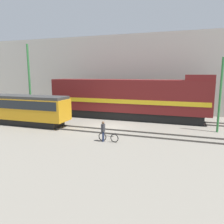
{
  "coord_description": "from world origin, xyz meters",
  "views": [
    {
      "loc": [
        7.44,
        -21.0,
        5.56
      ],
      "look_at": [
        0.6,
        -0.73,
        1.8
      ],
      "focal_mm": 35.0,
      "sensor_mm": 36.0,
      "label": 1
    }
  ],
  "objects_px": {
    "person": "(103,129)",
    "utility_pole_left": "(29,82)",
    "streetcar": "(16,108)",
    "utility_pole_center": "(220,96)",
    "freight_locomotive": "(128,99)",
    "bicycle": "(108,137)"
  },
  "relations": [
    {
      "from": "person",
      "to": "utility_pole_left",
      "type": "relative_size",
      "value": 0.19
    },
    {
      "from": "person",
      "to": "utility_pole_center",
      "type": "relative_size",
      "value": 0.24
    },
    {
      "from": "freight_locomotive",
      "to": "utility_pole_left",
      "type": "bearing_deg",
      "value": -164.23
    },
    {
      "from": "freight_locomotive",
      "to": "streetcar",
      "type": "xyz_separation_m",
      "value": [
        -11.08,
        -6.65,
        -0.7
      ]
    },
    {
      "from": "streetcar",
      "to": "utility_pole_center",
      "type": "height_order",
      "value": "utility_pole_center"
    },
    {
      "from": "bicycle",
      "to": "utility_pole_left",
      "type": "distance_m",
      "value": 14.65
    },
    {
      "from": "utility_pole_left",
      "to": "bicycle",
      "type": "bearing_deg",
      "value": -26.14
    },
    {
      "from": "streetcar",
      "to": "person",
      "type": "distance_m",
      "value": 11.92
    },
    {
      "from": "person",
      "to": "utility_pole_left",
      "type": "height_order",
      "value": "utility_pole_left"
    },
    {
      "from": "utility_pole_center",
      "to": "person",
      "type": "bearing_deg",
      "value": -146.0
    },
    {
      "from": "streetcar",
      "to": "person",
      "type": "xyz_separation_m",
      "value": [
        11.51,
        -2.99,
        -0.8
      ]
    },
    {
      "from": "streetcar",
      "to": "bicycle",
      "type": "xyz_separation_m",
      "value": [
        11.92,
        -2.86,
        -1.49
      ]
    },
    {
      "from": "freight_locomotive",
      "to": "utility_pole_left",
      "type": "distance_m",
      "value": 12.39
    },
    {
      "from": "person",
      "to": "bicycle",
      "type": "bearing_deg",
      "value": 17.63
    },
    {
      "from": "person",
      "to": "utility_pole_center",
      "type": "bearing_deg",
      "value": 34.0
    },
    {
      "from": "bicycle",
      "to": "utility_pole_center",
      "type": "height_order",
      "value": "utility_pole_center"
    },
    {
      "from": "person",
      "to": "utility_pole_left",
      "type": "bearing_deg",
      "value": 152.61
    },
    {
      "from": "freight_locomotive",
      "to": "utility_pole_center",
      "type": "xyz_separation_m",
      "value": [
        9.79,
        -3.32,
        0.99
      ]
    },
    {
      "from": "person",
      "to": "utility_pole_center",
      "type": "height_order",
      "value": "utility_pole_center"
    },
    {
      "from": "bicycle",
      "to": "person",
      "type": "xyz_separation_m",
      "value": [
        -0.41,
        -0.13,
        0.69
      ]
    },
    {
      "from": "bicycle",
      "to": "streetcar",
      "type": "bearing_deg",
      "value": 166.5
    },
    {
      "from": "person",
      "to": "utility_pole_center",
      "type": "xyz_separation_m",
      "value": [
        9.36,
        6.32,
        2.49
      ]
    }
  ]
}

